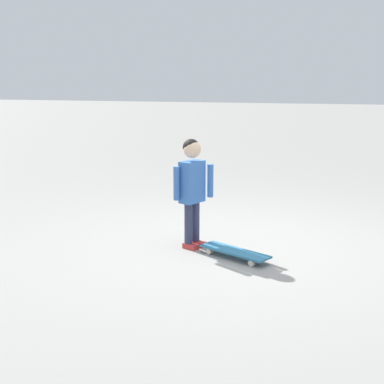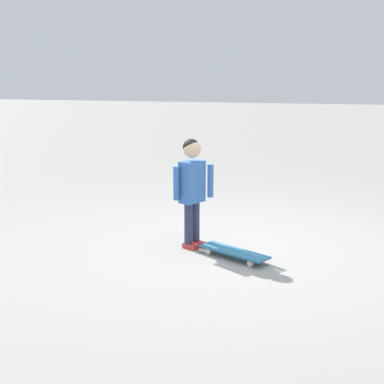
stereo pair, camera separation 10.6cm
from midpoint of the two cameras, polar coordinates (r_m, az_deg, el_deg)
The scene contains 3 objects.
ground_plane at distance 5.49m, azimuth 4.62°, elevation -5.66°, with size 50.00×50.00×0.00m, color gray.
child_person at distance 5.32m, azimuth -0.56°, elevation 1.12°, with size 0.28×0.34×1.06m.
skateboard at distance 5.16m, azimuth 3.82°, elevation -6.12°, with size 0.50×0.71×0.07m.
Camera 1 is at (-5.17, -0.75, 1.69)m, focal length 52.21 mm.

